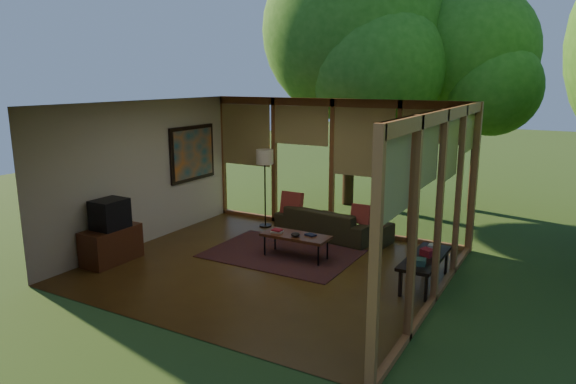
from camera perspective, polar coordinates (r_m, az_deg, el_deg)
The scene contains 25 objects.
floor at distance 8.70m, azimuth -2.22°, elevation -8.29°, with size 5.50×5.50×0.00m, color brown.
ceiling at distance 8.14m, azimuth -2.38°, elevation 9.76°, with size 5.50×5.50×0.00m, color silver.
wall_left at distance 10.02m, azimuth -15.80°, elevation 2.04°, with size 0.04×5.00×2.70m, color beige.
wall_front at distance 6.40m, azimuth -14.21°, elevation -3.67°, with size 5.50×0.04×2.70m, color beige.
window_wall_back at distance 10.49m, azimuth 4.93°, elevation 2.92°, with size 5.50×0.12×2.70m, color brown.
window_wall_right at distance 7.29m, azimuth 16.42°, elevation -1.82°, with size 0.12×5.00×2.70m, color brown.
tree_nw at distance 12.74m, azimuth 7.23°, elevation 17.36°, with size 4.27×4.27×6.33m.
tree_ne at distance 12.84m, azimuth 19.58°, elevation 14.38°, with size 3.01×3.01×5.18m.
rug at distance 9.30m, azimuth -0.67°, elevation -6.84°, with size 2.59×1.84×0.01m, color maroon.
sofa at distance 10.23m, azimuth 4.25°, elevation -3.39°, with size 2.00×0.78×0.59m, color #322D19.
pillow_left at distance 10.44m, azimuth 0.43°, elevation -1.26°, with size 0.45×0.15×0.45m, color maroon.
pillow_right at distance 9.83m, azimuth 8.10°, elevation -2.49°, with size 0.37×0.12×0.37m, color maroon.
ct_book_lower at distance 9.09m, azimuth -1.23°, elevation -4.43°, with size 0.20×0.15×0.03m, color #ADA79D.
ct_book_upper at distance 9.08m, azimuth -1.23°, elevation -4.25°, with size 0.17×0.12×0.03m, color maroon.
ct_book_side at distance 8.93m, azimuth 2.53°, elevation -4.78°, with size 0.18×0.13×0.03m, color #151A31.
ct_bowl at distance 8.86m, azimuth 0.84°, elevation -4.75°, with size 0.16×0.16×0.07m, color black.
media_cabinet at distance 9.34m, azimuth -19.03°, elevation -5.57°, with size 0.50×1.00×0.60m, color #582C18.
television at distance 9.17m, azimuth -19.19°, elevation -2.33°, with size 0.45×0.55×0.50m, color black.
console_book_a at distance 7.73m, azimuth 13.71°, elevation -7.43°, with size 0.24×0.18×0.09m, color #31564B.
console_book_b at distance 8.14m, azimuth 14.60°, elevation -6.40°, with size 0.23×0.17×0.10m, color maroon.
console_book_c at distance 8.52m, azimuth 15.30°, elevation -5.76°, with size 0.22×0.16×0.06m, color #ADA79D.
floor_lamp at distance 10.68m, azimuth -2.60°, elevation 3.44°, with size 0.36×0.36×1.65m.
coffee_table at distance 8.98m, azimuth 0.86°, elevation -4.97°, with size 1.20×0.50×0.43m.
side_console at distance 8.12m, azimuth 14.46°, elevation -7.16°, with size 0.60×1.40×0.46m.
wall_painting at distance 10.98m, azimuth -10.54°, elevation 4.25°, with size 0.06×1.35×1.15m.
Camera 1 is at (4.30, -6.90, 3.09)m, focal length 32.00 mm.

